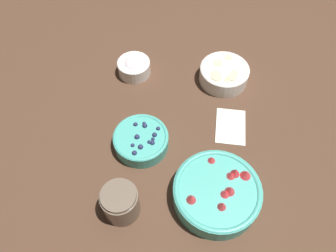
{
  "coord_description": "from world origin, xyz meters",
  "views": [
    {
      "loc": [
        0.51,
        -0.04,
        0.84
      ],
      "look_at": [
        -0.02,
        -0.08,
        0.04
      ],
      "focal_mm": 35.0,
      "sensor_mm": 36.0,
      "label": 1
    }
  ],
  "objects_px": {
    "bowl_bananas": "(224,73)",
    "bowl_blueberries": "(141,140)",
    "bowl_strawberries": "(217,192)",
    "bowl_cream": "(134,66)",
    "jar_chocolate": "(121,203)"
  },
  "relations": [
    {
      "from": "bowl_bananas",
      "to": "bowl_blueberries",
      "type": "bearing_deg",
      "value": -41.92
    },
    {
      "from": "bowl_strawberries",
      "to": "bowl_bananas",
      "type": "xyz_separation_m",
      "value": [
        -0.42,
        0.03,
        -0.0
      ]
    },
    {
      "from": "bowl_blueberries",
      "to": "bowl_cream",
      "type": "distance_m",
      "value": 0.29
    },
    {
      "from": "bowl_blueberries",
      "to": "jar_chocolate",
      "type": "relative_size",
      "value": 1.6
    },
    {
      "from": "bowl_blueberries",
      "to": "bowl_cream",
      "type": "height_order",
      "value": "bowl_cream"
    },
    {
      "from": "bowl_cream",
      "to": "bowl_bananas",
      "type": "bearing_deg",
      "value": 87.56
    },
    {
      "from": "bowl_strawberries",
      "to": "bowl_blueberries",
      "type": "bearing_deg",
      "value": -124.73
    },
    {
      "from": "bowl_cream",
      "to": "jar_chocolate",
      "type": "xyz_separation_m",
      "value": [
        0.49,
        0.03,
        0.01
      ]
    },
    {
      "from": "bowl_cream",
      "to": "jar_chocolate",
      "type": "relative_size",
      "value": 1.11
    },
    {
      "from": "bowl_blueberries",
      "to": "jar_chocolate",
      "type": "distance_m",
      "value": 0.2
    },
    {
      "from": "bowl_strawberries",
      "to": "bowl_bananas",
      "type": "bearing_deg",
      "value": 176.03
    },
    {
      "from": "bowl_strawberries",
      "to": "jar_chocolate",
      "type": "distance_m",
      "value": 0.25
    },
    {
      "from": "bowl_strawberries",
      "to": "bowl_bananas",
      "type": "height_order",
      "value": "bowl_strawberries"
    },
    {
      "from": "bowl_strawberries",
      "to": "bowl_cream",
      "type": "relative_size",
      "value": 2.08
    },
    {
      "from": "bowl_strawberries",
      "to": "bowl_bananas",
      "type": "distance_m",
      "value": 0.43
    }
  ]
}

